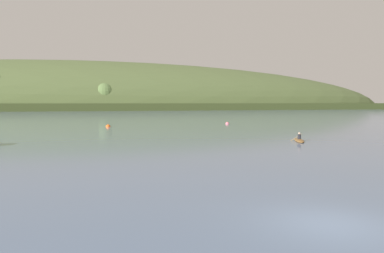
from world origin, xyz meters
TOP-DOWN VIEW (x-y plane):
  - ground at (0.00, 0.00)m, footprint 1400.00×1400.00m
  - far_shoreline_hill at (9.96, 234.07)m, footprint 530.70×120.52m
  - canoe_with_paddler at (14.69, 23.44)m, footprint 2.72×4.15m
  - mooring_buoy_foreground at (20.75, 55.38)m, footprint 0.67×0.67m
  - mooring_buoy_midchannel at (-1.27, 53.63)m, footprint 0.76×0.76m

SIDE VIEW (x-z plane):
  - ground at x=0.00m, z-range 0.00..0.00m
  - mooring_buoy_midchannel at x=-1.27m, z-range -0.42..0.42m
  - mooring_buoy_foreground at x=20.75m, z-range -0.38..0.38m
  - canoe_with_paddler at x=14.69m, z-range -0.42..0.61m
  - far_shoreline_hill at x=9.96m, z-range -29.43..29.67m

